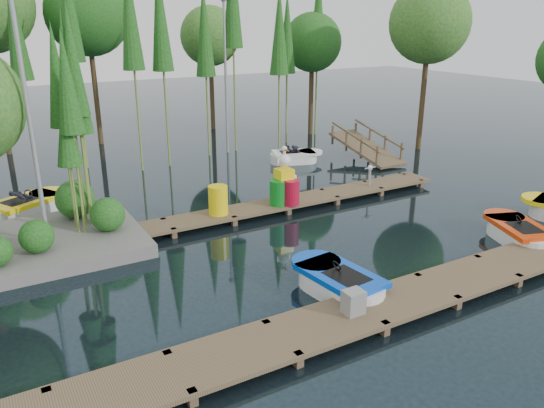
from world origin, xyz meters
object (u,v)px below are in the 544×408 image
boat_red (518,234)px  utility_cabinet (353,302)px  yellow_barrel (218,200)px  boat_blue (339,284)px  boat_yellow_far (27,207)px  drum_cluster (285,187)px

boat_red → utility_cabinet: utility_cabinet is taller
yellow_barrel → boat_blue: bearing=-84.6°
yellow_barrel → utility_cabinet: bearing=-90.2°
boat_blue → boat_red: bearing=-7.3°
boat_blue → utility_cabinet: size_ratio=5.41×
boat_blue → boat_yellow_far: 11.19m
drum_cluster → utility_cabinet: bearing=-109.7°
boat_yellow_far → boat_blue: bearing=-67.9°
boat_red → yellow_barrel: bearing=160.8°
boat_yellow_far → utility_cabinet: boat_yellow_far is taller
boat_blue → yellow_barrel: 5.77m
boat_blue → yellow_barrel: yellow_barrel is taller
boat_yellow_far → utility_cabinet: (5.26, -10.82, 0.27)m
boat_yellow_far → drum_cluster: drum_cluster is taller
yellow_barrel → drum_cluster: 2.44m
boat_red → boat_yellow_far: boat_yellow_far is taller
boat_blue → yellow_barrel: (-0.55, 5.73, 0.50)m
boat_blue → yellow_barrel: bearing=89.0°
boat_red → boat_blue: bearing=-160.4°
boat_yellow_far → yellow_barrel: (5.29, -3.82, 0.47)m
yellow_barrel → boat_yellow_far: bearing=144.1°
boat_red → boat_yellow_far: size_ratio=0.94×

